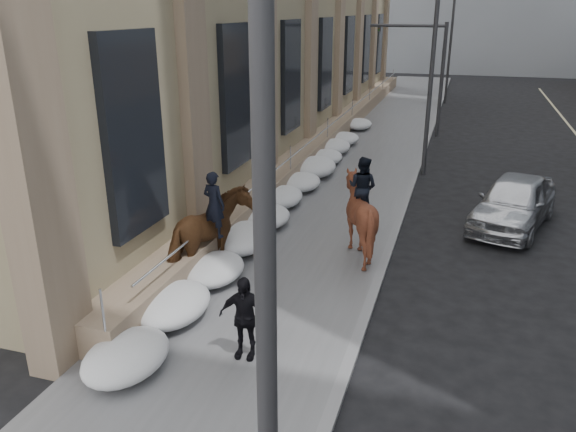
% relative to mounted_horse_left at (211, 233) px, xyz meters
% --- Properties ---
extents(ground, '(140.00, 140.00, 0.00)m').
position_rel_mounted_horse_left_xyz_m(ground, '(1.56, -2.29, -1.27)').
color(ground, black).
rests_on(ground, ground).
extents(sidewalk, '(5.00, 80.00, 0.12)m').
position_rel_mounted_horse_left_xyz_m(sidewalk, '(1.56, 7.71, -1.21)').
color(sidewalk, '#59595C').
rests_on(sidewalk, ground).
extents(curb, '(0.24, 80.00, 0.12)m').
position_rel_mounted_horse_left_xyz_m(curb, '(4.18, 7.71, -1.21)').
color(curb, slate).
rests_on(curb, ground).
extents(streetlight_near, '(1.71, 0.24, 8.00)m').
position_rel_mounted_horse_left_xyz_m(streetlight_near, '(4.30, -8.29, 3.31)').
color(streetlight_near, '#2D2D30').
rests_on(streetlight_near, ground).
extents(streetlight_mid, '(1.71, 0.24, 8.00)m').
position_rel_mounted_horse_left_xyz_m(streetlight_mid, '(4.30, 11.71, 3.31)').
color(streetlight_mid, '#2D2D30').
rests_on(streetlight_mid, ground).
extents(streetlight_far, '(1.71, 0.24, 8.00)m').
position_rel_mounted_horse_left_xyz_m(streetlight_far, '(4.30, 31.71, 3.31)').
color(streetlight_far, '#2D2D30').
rests_on(streetlight_far, ground).
extents(traffic_signal, '(4.10, 0.22, 6.00)m').
position_rel_mounted_horse_left_xyz_m(traffic_signal, '(3.64, 19.71, 2.73)').
color(traffic_signal, '#2D2D30').
rests_on(traffic_signal, ground).
extents(snow_bank, '(1.70, 18.10, 0.76)m').
position_rel_mounted_horse_left_xyz_m(snow_bank, '(0.14, 5.82, -0.80)').
color(snow_bank, silver).
rests_on(snow_bank, sidewalk).
extents(mounted_horse_left, '(1.79, 2.82, 2.76)m').
position_rel_mounted_horse_left_xyz_m(mounted_horse_left, '(0.00, 0.00, 0.00)').
color(mounted_horse_left, '#432714').
rests_on(mounted_horse_left, sidewalk).
extents(mounted_horse_right, '(2.32, 2.47, 2.78)m').
position_rel_mounted_horse_left_xyz_m(mounted_horse_right, '(3.36, 2.47, 0.05)').
color(mounted_horse_right, '#4E2416').
rests_on(mounted_horse_right, sidewalk).
extents(pedestrian, '(1.04, 0.49, 1.74)m').
position_rel_mounted_horse_left_xyz_m(pedestrian, '(2.16, -3.17, -0.28)').
color(pedestrian, black).
rests_on(pedestrian, sidewalk).
extents(car_silver, '(3.30, 5.24, 1.66)m').
position_rel_mounted_horse_left_xyz_m(car_silver, '(7.70, 6.35, -0.44)').
color(car_silver, '#B3B5BB').
rests_on(car_silver, ground).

